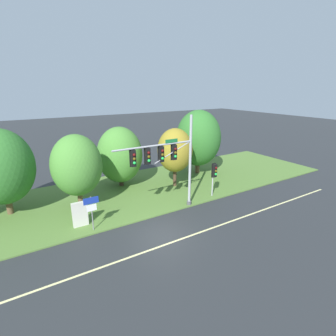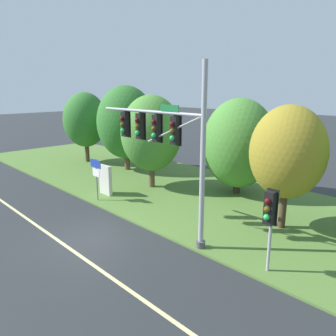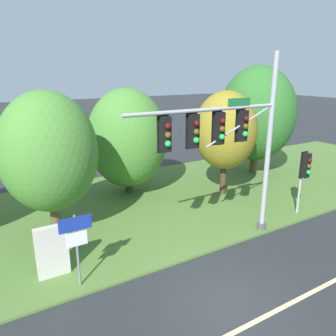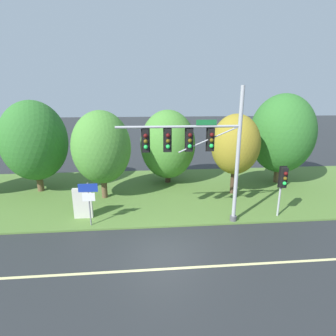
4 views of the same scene
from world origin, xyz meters
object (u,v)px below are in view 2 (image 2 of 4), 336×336
object	(u,v)px
tree_tall_centre	(288,152)
tree_nearest_road	(85,120)
pedestrian_signal_near_kerb	(270,213)
tree_mid_verge	(239,144)
tree_behind_signpost	(151,133)
tree_left_of_mast	(126,123)
info_kiosk	(105,180)
traffic_signal_mast	(165,138)
route_sign_post	(96,172)

from	to	relation	value
tree_tall_centre	tree_nearest_road	bearing A→B (deg)	177.15
pedestrian_signal_near_kerb	tree_nearest_road	distance (m)	22.03
tree_mid_verge	tree_tall_centre	bearing A→B (deg)	-32.75
tree_behind_signpost	tree_tall_centre	bearing A→B (deg)	0.17
tree_left_of_mast	tree_behind_signpost	distance (m)	5.50
tree_behind_signpost	info_kiosk	xyz separation A→B (m)	(-0.81, -3.24, -2.77)
traffic_signal_mast	tree_left_of_mast	world-z (taller)	traffic_signal_mast
tree_behind_signpost	tree_nearest_road	bearing A→B (deg)	174.33
traffic_signal_mast	tree_nearest_road	distance (m)	17.10
tree_behind_signpost	tree_mid_verge	world-z (taller)	tree_behind_signpost
tree_mid_verge	route_sign_post	bearing A→B (deg)	-124.91
pedestrian_signal_near_kerb	tree_left_of_mast	bearing A→B (deg)	159.67
traffic_signal_mast	pedestrian_signal_near_kerb	bearing A→B (deg)	2.58
tree_nearest_road	tree_behind_signpost	xyz separation A→B (m)	(10.20, -1.01, -0.15)
traffic_signal_mast	tree_left_of_mast	bearing A→B (deg)	150.65
route_sign_post	pedestrian_signal_near_kerb	bearing A→B (deg)	0.32
traffic_signal_mast	pedestrian_signal_near_kerb	world-z (taller)	traffic_signal_mast
pedestrian_signal_near_kerb	route_sign_post	xyz separation A→B (m)	(-11.34, -0.06, -0.58)
tree_left_of_mast	tree_tall_centre	xyz separation A→B (m)	(14.79, -1.81, -0.17)
route_sign_post	tree_tall_centre	size ratio (longest dim) A/B	0.43
tree_left_of_mast	tree_behind_signpost	bearing A→B (deg)	-19.49
tree_nearest_road	tree_behind_signpost	world-z (taller)	tree_nearest_road
tree_tall_centre	info_kiosk	distance (m)	11.28
tree_mid_verge	tree_left_of_mast	bearing A→B (deg)	-173.18
traffic_signal_mast	tree_nearest_road	size ratio (longest dim) A/B	1.22
pedestrian_signal_near_kerb	info_kiosk	size ratio (longest dim) A/B	1.70
traffic_signal_mast	route_sign_post	world-z (taller)	traffic_signal_mast
traffic_signal_mast	tree_nearest_road	xyz separation A→B (m)	(-16.19, 5.46, -0.65)
info_kiosk	tree_tall_centre	bearing A→B (deg)	17.44
tree_tall_centre	route_sign_post	bearing A→B (deg)	-156.26
pedestrian_signal_near_kerb	tree_mid_verge	bearing A→B (deg)	130.61
pedestrian_signal_near_kerb	route_sign_post	bearing A→B (deg)	-179.68
tree_behind_signpost	tree_tall_centre	world-z (taller)	tree_behind_signpost
pedestrian_signal_near_kerb	tree_mid_verge	distance (m)	9.61
tree_left_of_mast	tree_tall_centre	size ratio (longest dim) A/B	1.16
traffic_signal_mast	tree_behind_signpost	size ratio (longest dim) A/B	1.23
tree_left_of_mast	tree_tall_centre	distance (m)	14.90
tree_nearest_road	tree_left_of_mast	world-z (taller)	tree_left_of_mast
tree_mid_verge	pedestrian_signal_near_kerb	bearing A→B (deg)	-49.39
route_sign_post	tree_mid_verge	distance (m)	9.06
pedestrian_signal_near_kerb	tree_mid_verge	world-z (taller)	tree_mid_verge
route_sign_post	info_kiosk	xyz separation A→B (m)	(-0.62, 1.04, -0.83)
tree_tall_centre	pedestrian_signal_near_kerb	bearing A→B (deg)	-70.08
traffic_signal_mast	info_kiosk	bearing A→B (deg)	169.94
route_sign_post	tree_behind_signpost	bearing A→B (deg)	87.47
pedestrian_signal_near_kerb	tree_nearest_road	xyz separation A→B (m)	(-21.35, 5.23, 1.51)
tree_behind_signpost	tree_mid_verge	distance (m)	5.80
tree_left_of_mast	tree_mid_verge	size ratio (longest dim) A/B	1.13
traffic_signal_mast	tree_mid_verge	world-z (taller)	traffic_signal_mast
info_kiosk	tree_nearest_road	bearing A→B (deg)	155.61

